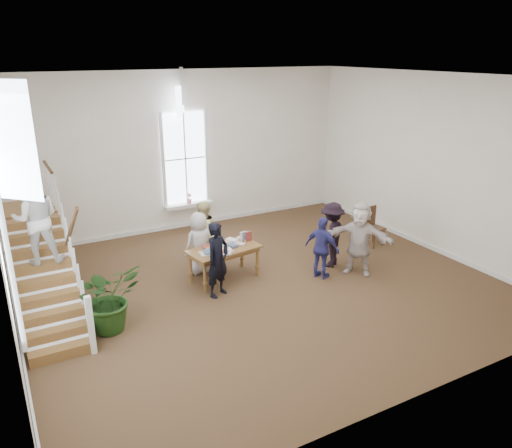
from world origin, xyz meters
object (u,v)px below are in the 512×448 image
woman_cluster_a (322,248)px  police_officer (218,260)px  woman_cluster_c (359,238)px  floor_plant (108,298)px  library_table (224,251)px  person_yellow (203,233)px  woman_cluster_b (332,235)px  side_chair (372,224)px  elderly_woman (199,243)px

woman_cluster_a → police_officer: bearing=57.4°
woman_cluster_c → floor_plant: size_ratio=1.32×
library_table → floor_plant: bearing=-170.2°
library_table → woman_cluster_c: (2.91, -1.20, 0.19)m
woman_cluster_a → person_yellow: bearing=19.8°
library_table → woman_cluster_a: woman_cluster_a is taller
woman_cluster_b → woman_cluster_c: (0.30, -0.65, 0.07)m
person_yellow → side_chair: bearing=127.1°
police_officer → person_yellow: size_ratio=1.04×
woman_cluster_a → woman_cluster_b: size_ratio=0.92×
woman_cluster_b → police_officer: bearing=-29.5°
person_yellow → floor_plant: bearing=-3.2°
woman_cluster_c → side_chair: 1.98m
library_table → elderly_woman: elderly_woman is taller
woman_cluster_b → person_yellow: bearing=-63.3°
police_officer → woman_cluster_b: (3.05, 0.10, -0.02)m
side_chair → library_table: bearing=174.0°
side_chair → person_yellow: bearing=160.1°
woman_cluster_c → floor_plant: (-5.71, 0.26, -0.21)m
library_table → side_chair: bearing=-8.0°
elderly_woman → person_yellow: person_yellow is taller
library_table → floor_plant: size_ratio=1.31×
police_officer → person_yellow: bearing=51.6°
library_table → person_yellow: bearing=83.5°
library_table → side_chair: 4.41m
woman_cluster_b → side_chair: (1.81, 0.60, -0.21)m
woman_cluster_c → side_chair: woman_cluster_c is taller
police_officer → library_table: bearing=30.3°
police_officer → floor_plant: size_ratio=1.25×
woman_cluster_c → side_chair: bearing=90.1°
woman_cluster_a → floor_plant: size_ratio=1.11×
elderly_woman → person_yellow: size_ratio=0.94×
library_table → person_yellow: (-0.04, 1.10, 0.10)m
police_officer → floor_plant: (-2.36, -0.29, -0.16)m
library_table → person_yellow: size_ratio=1.10×
elderly_woman → floor_plant: 2.91m
woman_cluster_a → floor_plant: (-4.81, 0.06, -0.07)m
library_table → woman_cluster_a: size_ratio=1.18×
police_officer → woman_cluster_c: (3.35, -0.55, 0.05)m
woman_cluster_a → side_chair: 2.63m
elderly_woman → side_chair: elderly_woman is taller
police_officer → woman_cluster_b: bearing=-23.6°
woman_cluster_a → floor_plant: bearing=64.8°
library_table → elderly_woman: (-0.34, 0.60, 0.06)m
woman_cluster_c → elderly_woman: bearing=-158.7°
police_officer → elderly_woman: bearing=59.9°
woman_cluster_b → woman_cluster_c: size_ratio=0.92×
library_table → woman_cluster_c: woman_cluster_c is taller
elderly_woman → woman_cluster_c: woman_cluster_c is taller
floor_plant → side_chair: (7.22, 0.99, -0.07)m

